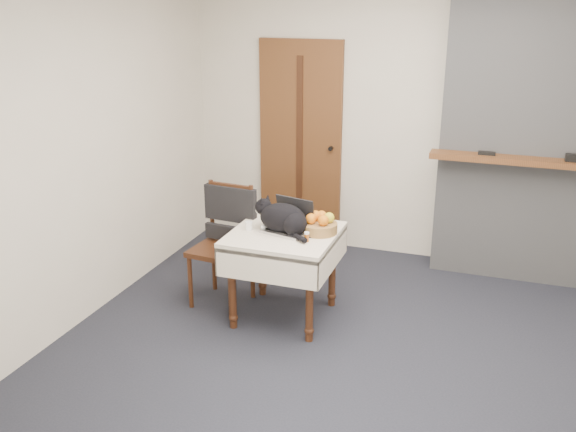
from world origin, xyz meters
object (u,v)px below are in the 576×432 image
side_table (284,246)px  cream_jar (249,226)px  fruit_basket (320,225)px  laptop (290,223)px  pill_bottle (307,237)px  cat (284,219)px  door (300,145)px  chair (226,227)px

side_table → cream_jar: size_ratio=12.10×
side_table → cream_jar: cream_jar is taller
side_table → fruit_basket: bearing=19.1°
laptop → cream_jar: size_ratio=5.97×
laptop → pill_bottle: laptop is taller
cat → pill_bottle: bearing=-13.6°
door → fruit_basket: door is taller
chair → side_table: bearing=-10.4°
door → cream_jar: (0.13, -1.61, -0.27)m
side_table → chair: chair is taller
cat → cream_jar: cat is taller
side_table → laptop: laptop is taller
door → cream_jar: 1.64m
door → chair: size_ratio=2.06×
pill_bottle → cat: bearing=151.1°
cat → side_table: bearing=92.4°
cream_jar → fruit_basket: (0.52, 0.12, 0.03)m
cream_jar → fruit_basket: size_ratio=0.24×
cat → pill_bottle: (0.22, -0.12, -0.07)m
side_table → fruit_basket: 0.32m
fruit_basket → chair: bearing=175.2°
door → pill_bottle: size_ratio=27.28×
side_table → cream_jar: bearing=-172.5°
side_table → pill_bottle: pill_bottle is taller
fruit_basket → chair: (-0.80, 0.07, -0.14)m
pill_bottle → chair: 0.82m
laptop → fruit_basket: laptop is taller
cat → pill_bottle: 0.26m
door → laptop: 1.60m
pill_bottle → chair: chair is taller
laptop → pill_bottle: size_ratio=5.24×
cream_jar → chair: bearing=145.5°
door → chair: 1.48m
laptop → pill_bottle: 0.26m
side_table → cat: cat is taller
pill_bottle → fruit_basket: bearing=81.6°
cream_jar → pill_bottle: pill_bottle is taller
cream_jar → fruit_basket: bearing=13.3°
side_table → pill_bottle: size_ratio=10.64×
cat → pill_bottle: cat is taller
cream_jar → fruit_basket: 0.54m
cream_jar → chair: (-0.28, 0.19, -0.11)m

